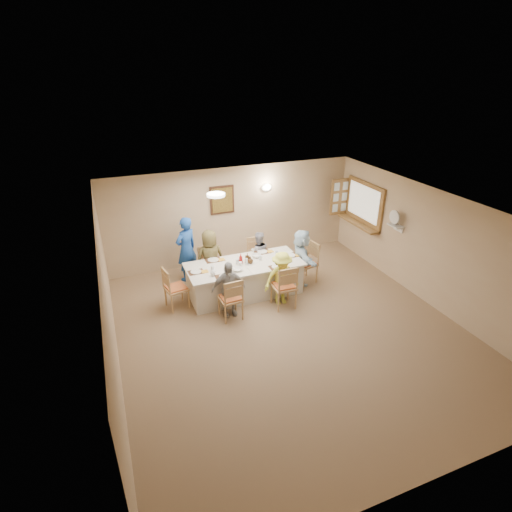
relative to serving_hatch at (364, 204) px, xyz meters
name	(u,v)px	position (x,y,z in m)	size (l,w,h in m)	color
ground	(291,331)	(-3.21, -2.40, -1.50)	(7.00, 7.00, 0.00)	#9E7F59
room_walls	(294,262)	(-3.21, -2.40, 0.01)	(7.00, 7.00, 7.00)	tan
wall_picture	(222,200)	(-3.51, 1.06, 0.20)	(0.62, 0.05, 0.72)	#442517
wall_sconce	(267,187)	(-2.31, 1.04, 0.40)	(0.26, 0.09, 0.18)	white
ceiling_light	(216,195)	(-4.21, -0.90, 0.97)	(0.36, 0.36, 0.05)	white
serving_hatch	(364,204)	(0.00, 0.00, 0.00)	(0.06, 1.50, 1.15)	brown
hatch_sill	(358,223)	(-0.12, 0.00, -0.53)	(0.30, 1.50, 0.05)	brown
shutter_door	(340,197)	(-0.26, 0.76, 0.00)	(0.55, 0.04, 1.00)	brown
fan_shelf	(396,226)	(-0.08, -1.35, -0.10)	(0.22, 0.36, 0.03)	white
desk_fan	(395,220)	(-0.11, -1.35, 0.05)	(0.30, 0.30, 0.28)	#A5A5A8
dining_table	(245,279)	(-3.57, -0.71, -1.12)	(2.58, 1.09, 0.76)	silver
chair_back_left	(209,265)	(-4.17, 0.09, -1.05)	(0.43, 0.43, 0.91)	tan
chair_back_right	(256,257)	(-2.97, 0.09, -1.04)	(0.44, 0.44, 0.92)	tan
chair_front_left	(230,297)	(-4.17, -1.51, -1.03)	(0.45, 0.45, 0.95)	tan
chair_front_right	(284,285)	(-2.97, -1.51, -0.99)	(0.49, 0.49, 1.02)	tan
chair_left_end	(176,287)	(-5.12, -0.71, -1.02)	(0.46, 0.46, 0.96)	tan
chair_right_end	(306,263)	(-2.02, -0.71, -1.00)	(0.48, 0.48, 1.00)	tan
diner_back_left	(210,258)	(-4.17, -0.03, -0.81)	(0.72, 0.50, 1.38)	brown
diner_back_right	(258,254)	(-2.97, -0.03, -0.92)	(0.62, 0.52, 1.16)	#918F9F
diner_front_left	(228,289)	(-4.17, -1.39, -0.89)	(0.72, 0.32, 1.22)	#A0A0A0
diner_front_right	(282,278)	(-2.97, -1.39, -0.89)	(0.80, 0.46, 1.23)	#E7EC4D
diner_right_end	(301,257)	(-2.15, -0.71, -0.82)	(0.62, 1.31, 1.35)	#CAE9FB
caregiver	(186,249)	(-4.62, 0.44, -0.70)	(0.70, 0.61, 1.60)	blue
placemat_fl	(224,277)	(-4.17, -1.13, -0.74)	(0.37, 0.28, 0.01)	#472B19
plate_fl	(224,276)	(-4.17, -1.13, -0.73)	(0.22, 0.22, 0.01)	white
napkin_fl	(233,276)	(-3.99, -1.18, -0.73)	(0.15, 0.15, 0.01)	gold
placemat_fr	(277,267)	(-2.97, -1.13, -0.74)	(0.33, 0.25, 0.01)	#472B19
plate_fr	(277,267)	(-2.97, -1.13, -0.73)	(0.23, 0.23, 0.01)	white
napkin_fr	(285,266)	(-2.79, -1.18, -0.73)	(0.15, 0.15, 0.01)	gold
placemat_bl	(213,260)	(-4.17, -0.29, -0.74)	(0.36, 0.26, 0.01)	#472B19
plate_bl	(213,260)	(-4.17, -0.29, -0.73)	(0.25, 0.25, 0.02)	white
napkin_bl	(221,259)	(-3.99, -0.34, -0.73)	(0.15, 0.15, 0.01)	gold
placemat_br	(262,252)	(-2.97, -0.29, -0.74)	(0.37, 0.28, 0.01)	#472B19
plate_br	(262,252)	(-2.97, -0.29, -0.73)	(0.23, 0.23, 0.01)	white
napkin_br	(270,251)	(-2.79, -0.34, -0.73)	(0.14, 0.14, 0.01)	gold
placemat_le	(196,272)	(-4.67, -0.71, -0.74)	(0.33, 0.24, 0.01)	#472B19
plate_le	(196,272)	(-4.67, -0.71, -0.73)	(0.23, 0.23, 0.01)	white
napkin_le	(205,271)	(-4.49, -0.76, -0.73)	(0.14, 0.14, 0.01)	gold
placemat_re	(290,256)	(-2.45, -0.71, -0.74)	(0.34, 0.26, 0.01)	#472B19
plate_re	(290,255)	(-2.45, -0.71, -0.73)	(0.25, 0.25, 0.02)	white
napkin_re	(298,255)	(-2.27, -0.76, -0.73)	(0.14, 0.14, 0.01)	gold
teacup_a	(213,274)	(-4.38, -1.00, -0.70)	(0.14, 0.14, 0.08)	white
teacup_b	(253,250)	(-3.17, -0.20, -0.70)	(0.08, 0.08, 0.07)	white
bowl_a	(238,269)	(-3.82, -0.97, -0.71)	(0.26, 0.26, 0.05)	white
bowl_b	(256,256)	(-3.21, -0.50, -0.71)	(0.24, 0.24, 0.06)	white
condiment_ketchup	(241,259)	(-3.65, -0.68, -0.62)	(0.10, 0.10, 0.24)	#A90F0E
condiment_brown	(247,258)	(-3.49, -0.67, -0.63)	(0.13, 0.13, 0.22)	#3A230F
condiment_malt	(250,260)	(-3.45, -0.74, -0.66)	(0.13, 0.13, 0.17)	#3A230F
drinking_glass	(237,262)	(-3.72, -0.66, -0.68)	(0.07, 0.07, 0.11)	silver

